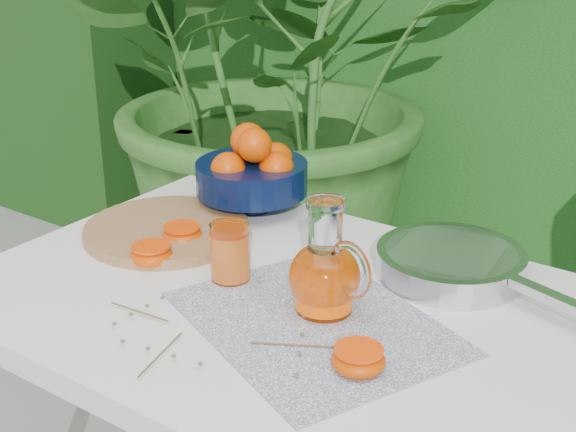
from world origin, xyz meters
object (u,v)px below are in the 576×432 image
Objects in this scene: white_table at (281,340)px; juice_pitcher at (325,273)px; cutting_board at (167,230)px; fruit_bowl at (253,171)px; saute_pan at (452,262)px.

juice_pitcher is at bearing -3.51° from white_table.
fruit_bowl is (0.05, 0.20, 0.07)m from cutting_board.
cutting_board reaches higher than white_table.
saute_pan is (0.11, 0.23, -0.04)m from juice_pitcher.
cutting_board is 0.53m from saute_pan.
white_table is 3.25× the size of cutting_board.
white_table is 3.50× the size of fruit_bowl.
cutting_board is at bearing 169.00° from juice_pitcher.
cutting_board is at bearing -104.45° from fruit_bowl.
white_table is at bearing -13.02° from cutting_board.
saute_pan is (0.19, 0.22, 0.11)m from white_table.
saute_pan is at bearing 48.73° from white_table.
cutting_board is 1.71× the size of juice_pitcher.
cutting_board is (-0.31, 0.07, 0.09)m from white_table.
saute_pan is at bearing 64.69° from juice_pitcher.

